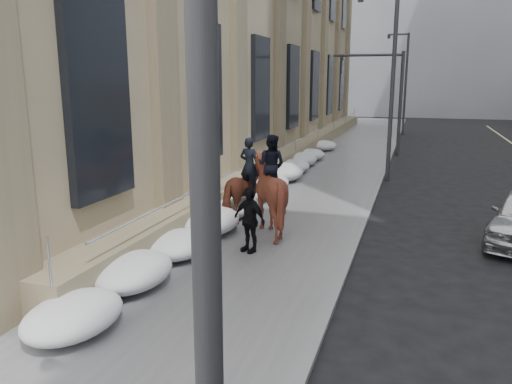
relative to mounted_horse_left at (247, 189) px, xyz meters
The scene contains 13 objects.
ground 5.76m from the mounted_horse_left, 81.57° to the right, with size 140.00×140.00×0.00m, color black.
sidewalk 4.61m from the mounted_horse_left, 79.35° to the left, with size 5.00×80.00×0.12m, color #5B5B5D.
curb 5.69m from the mounted_horse_left, 51.96° to the left, with size 0.24×80.00×0.12m, color slate.
bg_building_mid 56.12m from the mounted_horse_left, 84.93° to the left, with size 30.00×12.00×28.00m, color slate.
bg_building_far 67.20m from the mounted_horse_left, 94.45° to the left, with size 24.00×12.00×20.00m, color gray.
streetlight_near 12.62m from the mounted_horse_left, 72.89° to the right, with size 1.71×0.24×8.00m.
streetlight_mid 9.77m from the mounted_horse_left, 67.00° to the left, with size 1.71×0.24×8.00m.
streetlight_far 28.84m from the mounted_horse_left, 82.84° to the left, with size 1.71×0.24×8.00m.
traffic_signal 16.91m from the mounted_horse_left, 79.97° to the left, with size 4.10×0.22×6.00m.
snow_bank 2.66m from the mounted_horse_left, 103.24° to the left, with size 1.70×18.10×0.76m.
mounted_horse_left is the anchor object (origin of this frame).
mounted_horse_right 1.36m from the mounted_horse_left, 43.70° to the right, with size 2.15×2.34×2.78m.
pedestrian 2.90m from the mounted_horse_left, 69.97° to the right, with size 0.98×0.41×1.68m, color black.
Camera 1 is at (4.04, -8.57, 4.39)m, focal length 35.00 mm.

